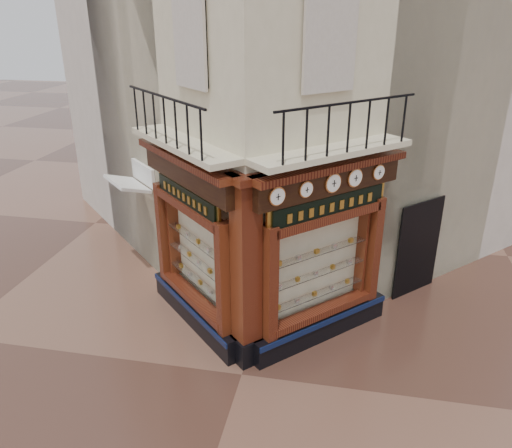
% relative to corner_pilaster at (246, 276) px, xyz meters
% --- Properties ---
extents(ground, '(80.00, 80.00, 0.00)m').
position_rel_corner_pilaster_xyz_m(ground, '(0.00, -0.50, -1.95)').
color(ground, '#4A2D22').
rests_on(ground, ground).
extents(main_building, '(11.31, 11.31, 12.00)m').
position_rel_corner_pilaster_xyz_m(main_building, '(0.00, 5.66, 4.05)').
color(main_building, beige).
rests_on(main_building, ground).
extents(neighbour_left, '(11.31, 11.31, 11.00)m').
position_rel_corner_pilaster_xyz_m(neighbour_left, '(-2.47, 8.13, 3.55)').
color(neighbour_left, beige).
rests_on(neighbour_left, ground).
extents(neighbour_right, '(11.31, 11.31, 11.00)m').
position_rel_corner_pilaster_xyz_m(neighbour_right, '(2.47, 8.13, 3.55)').
color(neighbour_right, beige).
rests_on(neighbour_right, ground).
extents(shopfront_left, '(2.86, 2.86, 3.98)m').
position_rel_corner_pilaster_xyz_m(shopfront_left, '(-1.41, 1.07, 0.03)').
color(shopfront_left, black).
rests_on(shopfront_left, ground).
extents(shopfront_right, '(2.86, 2.86, 3.98)m').
position_rel_corner_pilaster_xyz_m(shopfront_right, '(1.41, 1.07, 0.03)').
color(shopfront_right, black).
rests_on(shopfront_right, ground).
extents(corner_pilaster, '(0.85, 0.85, 3.98)m').
position_rel_corner_pilaster_xyz_m(corner_pilaster, '(0.00, 0.00, 0.00)').
color(corner_pilaster, black).
rests_on(corner_pilaster, ground).
extents(balcony, '(5.94, 2.97, 1.03)m').
position_rel_corner_pilaster_xyz_m(balcony, '(0.00, 0.99, 2.27)').
color(balcony, beige).
rests_on(balcony, ground).
extents(clock_a, '(0.28, 0.28, 0.35)m').
position_rel_corner_pilaster_xyz_m(clock_a, '(0.57, -0.03, 1.67)').
color(clock_a, '#C98343').
rests_on(clock_a, ground).
extents(clock_b, '(0.26, 0.26, 0.32)m').
position_rel_corner_pilaster_xyz_m(clock_b, '(1.04, 0.43, 1.67)').
color(clock_b, '#C98343').
rests_on(clock_b, ground).
extents(clock_c, '(0.31, 0.31, 0.39)m').
position_rel_corner_pilaster_xyz_m(clock_c, '(1.50, 0.90, 1.67)').
color(clock_c, '#C98343').
rests_on(clock_c, ground).
extents(clock_d, '(0.30, 0.30, 0.38)m').
position_rel_corner_pilaster_xyz_m(clock_d, '(1.90, 1.30, 1.67)').
color(clock_d, '#C98343').
rests_on(clock_d, ground).
extents(clock_e, '(0.26, 0.26, 0.32)m').
position_rel_corner_pilaster_xyz_m(clock_e, '(2.37, 1.76, 1.67)').
color(clock_e, '#C98343').
rests_on(clock_e, ground).
extents(awning, '(1.49, 1.49, 0.30)m').
position_rel_corner_pilaster_xyz_m(awning, '(-3.74, 3.03, -1.95)').
color(awning, white).
rests_on(awning, ground).
extents(signboard_left, '(1.93, 1.93, 0.51)m').
position_rel_corner_pilaster_xyz_m(signboard_left, '(-1.46, 1.01, 1.15)').
color(signboard_left, gold).
rests_on(signboard_left, ground).
extents(signboard_right, '(2.16, 2.16, 0.58)m').
position_rel_corner_pilaster_xyz_m(signboard_right, '(1.46, 1.01, 1.15)').
color(signboard_right, gold).
rests_on(signboard_right, ground).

